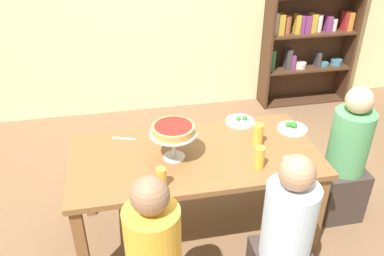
% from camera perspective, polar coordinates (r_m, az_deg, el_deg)
% --- Properties ---
extents(ground_plane, '(12.00, 12.00, 0.00)m').
position_cam_1_polar(ground_plane, '(3.25, 0.36, -14.51)').
color(ground_plane, brown).
extents(dining_table, '(1.74, 0.85, 0.74)m').
position_cam_1_polar(dining_table, '(2.83, 0.40, -5.20)').
color(dining_table, brown).
rests_on(dining_table, ground_plane).
extents(bookshelf, '(1.13, 0.30, 2.21)m').
position_cam_1_polar(bookshelf, '(4.96, 16.93, 15.74)').
color(bookshelf, '#422819').
rests_on(bookshelf, ground_plane).
extents(diner_near_right, '(0.34, 0.34, 1.15)m').
position_cam_1_polar(diner_near_right, '(2.52, 13.18, -16.45)').
color(diner_near_right, '#382D28').
rests_on(diner_near_right, ground_plane).
extents(diner_head_east, '(0.34, 0.34, 1.15)m').
position_cam_1_polar(diner_head_east, '(3.32, 21.10, -4.87)').
color(diner_head_east, '#382D28').
rests_on(diner_head_east, ground_plane).
extents(deep_dish_pizza_stand, '(0.32, 0.32, 0.26)m').
position_cam_1_polar(deep_dish_pizza_stand, '(2.62, -2.70, -0.50)').
color(deep_dish_pizza_stand, silver).
rests_on(deep_dish_pizza_stand, dining_table).
extents(salad_plate_near_diner, '(0.23, 0.23, 0.07)m').
position_cam_1_polar(salad_plate_near_diner, '(3.14, 14.27, 0.09)').
color(salad_plate_near_diner, white).
rests_on(salad_plate_near_diner, dining_table).
extents(salad_plate_far_diner, '(0.23, 0.23, 0.05)m').
position_cam_1_polar(salad_plate_far_diner, '(3.17, 6.98, 1.03)').
color(salad_plate_far_diner, white).
rests_on(salad_plate_far_diner, dining_table).
extents(beer_glass_amber_tall, '(0.06, 0.06, 0.13)m').
position_cam_1_polar(beer_glass_amber_tall, '(2.45, -4.43, -7.13)').
color(beer_glass_amber_tall, gold).
rests_on(beer_glass_amber_tall, dining_table).
extents(beer_glass_amber_short, '(0.07, 0.07, 0.16)m').
position_cam_1_polar(beer_glass_amber_short, '(2.63, 9.67, -4.24)').
color(beer_glass_amber_short, gold).
rests_on(beer_glass_amber_short, dining_table).
extents(beer_glass_amber_spare, '(0.07, 0.07, 0.17)m').
position_cam_1_polar(beer_glass_amber_spare, '(2.87, 9.49, -0.95)').
color(beer_glass_amber_spare, gold).
rests_on(beer_glass_amber_spare, dining_table).
extents(water_glass_clear_near, '(0.07, 0.07, 0.11)m').
position_cam_1_polar(water_glass_clear_near, '(2.65, 13.67, -5.20)').
color(water_glass_clear_near, white).
rests_on(water_glass_clear_near, dining_table).
extents(cutlery_fork_near, '(0.18, 0.07, 0.00)m').
position_cam_1_polar(cutlery_fork_near, '(2.98, -9.82, -1.49)').
color(cutlery_fork_near, silver).
rests_on(cutlery_fork_near, dining_table).
extents(cutlery_knife_near, '(0.18, 0.07, 0.00)m').
position_cam_1_polar(cutlery_knife_near, '(2.99, -4.55, -1.04)').
color(cutlery_knife_near, silver).
rests_on(cutlery_knife_near, dining_table).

